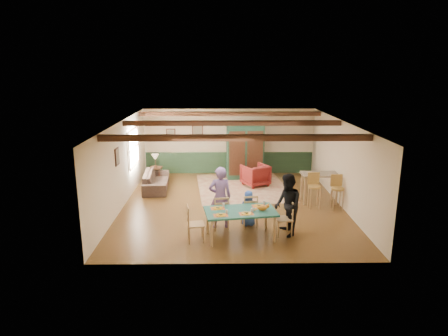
{
  "coord_description": "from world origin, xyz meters",
  "views": [
    {
      "loc": [
        -0.44,
        -12.27,
        4.36
      ],
      "look_at": [
        -0.26,
        0.33,
        1.15
      ],
      "focal_mm": 32.0,
      "sensor_mm": 36.0,
      "label": 1
    }
  ],
  "objects_px": {
    "dining_chair_far_left": "(221,212)",
    "person_man": "(220,197)",
    "dining_table": "(240,224)",
    "cat": "(262,207)",
    "counter_table": "(319,188)",
    "armoire": "(245,151)",
    "end_table": "(156,174)",
    "dining_chair_end_left": "(196,224)",
    "sofa": "(156,181)",
    "dining_chair_end_right": "(283,218)",
    "table_lamp": "(155,161)",
    "person_child": "(249,208)",
    "bar_stool_right": "(337,193)",
    "dining_chair_far_right": "(249,210)",
    "bar_stool_left": "(314,191)",
    "armchair": "(255,175)",
    "person_woman": "(287,205)"
  },
  "relations": [
    {
      "from": "dining_chair_far_left",
      "to": "armoire",
      "type": "height_order",
      "value": "armoire"
    },
    {
      "from": "dining_chair_end_left",
      "to": "end_table",
      "type": "bearing_deg",
      "value": 9.87
    },
    {
      "from": "dining_chair_far_left",
      "to": "armoire",
      "type": "xyz_separation_m",
      "value": [
        1.0,
        5.11,
        0.65
      ]
    },
    {
      "from": "armoire",
      "to": "table_lamp",
      "type": "relative_size",
      "value": 4.38
    },
    {
      "from": "person_man",
      "to": "dining_chair_far_right",
      "type": "bearing_deg",
      "value": 174.29
    },
    {
      "from": "counter_table",
      "to": "bar_stool_right",
      "type": "xyz_separation_m",
      "value": [
        0.4,
        -0.71,
        0.06
      ]
    },
    {
      "from": "person_man",
      "to": "counter_table",
      "type": "bearing_deg",
      "value": -156.16
    },
    {
      "from": "armchair",
      "to": "bar_stool_right",
      "type": "xyz_separation_m",
      "value": [
        2.31,
        -2.65,
        0.15
      ]
    },
    {
      "from": "sofa",
      "to": "dining_table",
      "type": "bearing_deg",
      "value": -151.17
    },
    {
      "from": "person_man",
      "to": "bar_stool_right",
      "type": "height_order",
      "value": "person_man"
    },
    {
      "from": "table_lamp",
      "to": "bar_stool_right",
      "type": "distance_m",
      "value": 6.98
    },
    {
      "from": "person_woman",
      "to": "dining_chair_far_left",
      "type": "bearing_deg",
      "value": -113.57
    },
    {
      "from": "dining_chair_end_right",
      "to": "sofa",
      "type": "bearing_deg",
      "value": -145.1
    },
    {
      "from": "dining_chair_end_right",
      "to": "table_lamp",
      "type": "distance_m",
      "value": 6.68
    },
    {
      "from": "person_man",
      "to": "end_table",
      "type": "height_order",
      "value": "person_man"
    },
    {
      "from": "dining_chair_end_left",
      "to": "bar_stool_right",
      "type": "height_order",
      "value": "bar_stool_right"
    },
    {
      "from": "person_child",
      "to": "armoire",
      "type": "bearing_deg",
      "value": -101.19
    },
    {
      "from": "person_man",
      "to": "bar_stool_right",
      "type": "xyz_separation_m",
      "value": [
        3.66,
        1.37,
        -0.32
      ]
    },
    {
      "from": "cat",
      "to": "table_lamp",
      "type": "height_order",
      "value": "table_lamp"
    },
    {
      "from": "dining_chair_end_right",
      "to": "table_lamp",
      "type": "relative_size",
      "value": 1.86
    },
    {
      "from": "counter_table",
      "to": "cat",
      "type": "bearing_deg",
      "value": -127.54
    },
    {
      "from": "dining_chair_far_right",
      "to": "armoire",
      "type": "bearing_deg",
      "value": -101.01
    },
    {
      "from": "person_child",
      "to": "sofa",
      "type": "relative_size",
      "value": 0.47
    },
    {
      "from": "dining_chair_end_left",
      "to": "armoire",
      "type": "relative_size",
      "value": 0.42
    },
    {
      "from": "dining_chair_far_left",
      "to": "end_table",
      "type": "xyz_separation_m",
      "value": [
        -2.51,
        4.74,
        -0.2
      ]
    },
    {
      "from": "dining_chair_far_right",
      "to": "armoire",
      "type": "xyz_separation_m",
      "value": [
        0.2,
        4.99,
        0.65
      ]
    },
    {
      "from": "dining_chair_end_left",
      "to": "dining_table",
      "type": "bearing_deg",
      "value": -90.0
    },
    {
      "from": "dining_table",
      "to": "cat",
      "type": "bearing_deg",
      "value": -1.63
    },
    {
      "from": "person_child",
      "to": "sofa",
      "type": "distance_m",
      "value": 4.71
    },
    {
      "from": "dining_chair_end_right",
      "to": "cat",
      "type": "bearing_deg",
      "value": -80.54
    },
    {
      "from": "armchair",
      "to": "counter_table",
      "type": "bearing_deg",
      "value": 106.27
    },
    {
      "from": "bar_stool_left",
      "to": "dining_chair_far_right",
      "type": "bearing_deg",
      "value": -145.87
    },
    {
      "from": "dining_chair_far_right",
      "to": "person_woman",
      "type": "xyz_separation_m",
      "value": [
        0.96,
        -0.59,
        0.35
      ]
    },
    {
      "from": "sofa",
      "to": "counter_table",
      "type": "distance_m",
      "value": 5.8
    },
    {
      "from": "sofa",
      "to": "table_lamp",
      "type": "distance_m",
      "value": 1.15
    },
    {
      "from": "person_child",
      "to": "armoire",
      "type": "height_order",
      "value": "armoire"
    },
    {
      "from": "dining_chair_far_left",
      "to": "dining_chair_end_left",
      "type": "xyz_separation_m",
      "value": [
        -0.64,
        -0.83,
        0.0
      ]
    },
    {
      "from": "cat",
      "to": "bar_stool_left",
      "type": "xyz_separation_m",
      "value": [
        1.89,
        2.3,
        -0.29
      ]
    },
    {
      "from": "counter_table",
      "to": "dining_chair_far_left",
      "type": "bearing_deg",
      "value": -146.4
    },
    {
      "from": "armoire",
      "to": "dining_chair_far_left",
      "type": "bearing_deg",
      "value": -104.75
    },
    {
      "from": "dining_chair_far_left",
      "to": "person_child",
      "type": "xyz_separation_m",
      "value": [
        0.79,
        0.2,
        0.03
      ]
    },
    {
      "from": "dining_chair_end_right",
      "to": "person_child",
      "type": "relative_size",
      "value": 0.95
    },
    {
      "from": "person_child",
      "to": "bar_stool_left",
      "type": "bearing_deg",
      "value": -155.46
    },
    {
      "from": "cat",
      "to": "bar_stool_right",
      "type": "bearing_deg",
      "value": 30.85
    },
    {
      "from": "dining_chair_far_right",
      "to": "armoire",
      "type": "height_order",
      "value": "armoire"
    },
    {
      "from": "dining_chair_far_left",
      "to": "person_man",
      "type": "xyz_separation_m",
      "value": [
        -0.01,
        0.08,
        0.39
      ]
    },
    {
      "from": "dining_chair_end_right",
      "to": "person_woman",
      "type": "relative_size",
      "value": 0.58
    },
    {
      "from": "armchair",
      "to": "end_table",
      "type": "xyz_separation_m",
      "value": [
        -3.84,
        0.64,
        -0.12
      ]
    },
    {
      "from": "end_table",
      "to": "dining_chair_far_left",
      "type": "bearing_deg",
      "value": -62.11
    },
    {
      "from": "person_man",
      "to": "table_lamp",
      "type": "relative_size",
      "value": 3.38
    }
  ]
}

